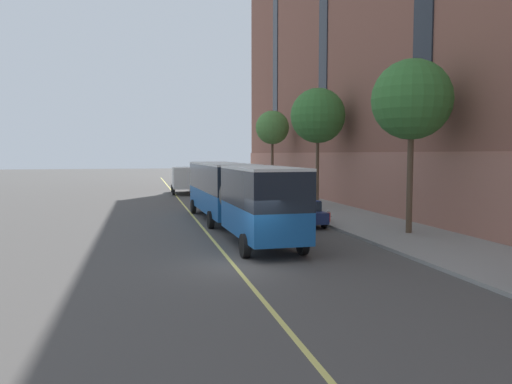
{
  "coord_description": "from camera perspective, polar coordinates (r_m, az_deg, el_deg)",
  "views": [
    {
      "loc": [
        -3.96,
        -18.52,
        4.28
      ],
      "look_at": [
        3.3,
        13.04,
        1.8
      ],
      "focal_mm": 35.0,
      "sensor_mm": 36.0,
      "label": 1
    }
  ],
  "objects": [
    {
      "name": "ground_plane",
      "position": [
        19.42,
        -0.87,
        -8.36
      ],
      "size": [
        260.0,
        260.0,
        0.0
      ],
      "primitive_type": "plane",
      "color": "#4C4947"
    },
    {
      "name": "parked_car_darkgray_1",
      "position": [
        40.04,
        0.8,
        -0.63
      ],
      "size": [
        2.03,
        4.31,
        1.56
      ],
      "color": "#4C4C51",
      "rests_on": "ground"
    },
    {
      "name": "fire_hydrant",
      "position": [
        30.84,
        8.28,
        -2.72
      ],
      "size": [
        0.42,
        0.24,
        0.72
      ],
      "color": "red",
      "rests_on": "sidewalk"
    },
    {
      "name": "parked_car_black_3",
      "position": [
        53.41,
        -2.65,
        0.62
      ],
      "size": [
        2.01,
        4.37,
        1.56
      ],
      "color": "black",
      "rests_on": "ground"
    },
    {
      "name": "sidewalk",
      "position": [
        25.71,
        18.81,
        -5.27
      ],
      "size": [
        5.62,
        160.0,
        0.15
      ],
      "primitive_type": "cube",
      "color": "gray",
      "rests_on": "ground"
    },
    {
      "name": "street_tree_far_downtown",
      "position": [
        53.38,
        1.88,
        7.34
      ],
      "size": [
        3.56,
        3.56,
        8.71
      ],
      "color": "brown",
      "rests_on": "sidewalk"
    },
    {
      "name": "parked_car_navy_2",
      "position": [
        29.88,
        5.36,
        -2.36
      ],
      "size": [
        2.0,
        4.25,
        1.56
      ],
      "color": "navy",
      "rests_on": "ground"
    },
    {
      "name": "street_tree_mid_block",
      "position": [
        27.31,
        17.37,
        9.99
      ],
      "size": [
        4.14,
        4.14,
        9.0
      ],
      "color": "brown",
      "rests_on": "sidewalk"
    },
    {
      "name": "box_truck",
      "position": [
        53.81,
        -8.35,
        1.53
      ],
      "size": [
        2.49,
        7.14,
        2.86
      ],
      "color": "silver",
      "rests_on": "ground"
    },
    {
      "name": "street_tree_far_uptown",
      "position": [
        40.03,
        7.09,
        8.63
      ],
      "size": [
        4.33,
        4.33,
        9.3
      ],
      "color": "brown",
      "rests_on": "sidewalk"
    },
    {
      "name": "city_bus",
      "position": [
        28.6,
        -2.63,
        0.08
      ],
      "size": [
        3.36,
        19.3,
        3.7
      ],
      "color": "#19569E",
      "rests_on": "ground"
    },
    {
      "name": "parked_car_red_4",
      "position": [
        46.48,
        -1.26,
        0.07
      ],
      "size": [
        2.05,
        4.58,
        1.56
      ],
      "color": "#B21E19",
      "rests_on": "ground"
    },
    {
      "name": "lane_centerline",
      "position": [
        22.21,
        -3.9,
        -6.74
      ],
      "size": [
        0.16,
        140.0,
        0.01
      ],
      "primitive_type": "cube",
      "color": "#E0D66B",
      "rests_on": "ground"
    }
  ]
}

